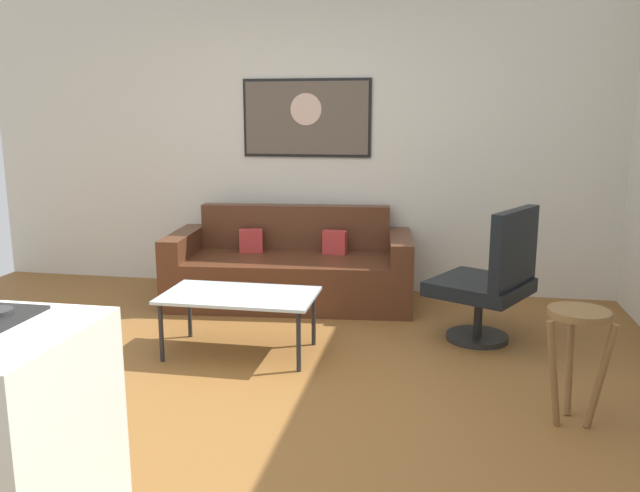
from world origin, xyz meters
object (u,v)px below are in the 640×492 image
at_px(couch, 291,271).
at_px(coffee_table, 239,298).
at_px(bar_stool, 577,336).
at_px(wall_painting, 306,118).
at_px(armchair, 491,279).

height_order(couch, coffee_table, couch).
xyz_separation_m(bar_stool, wall_painting, (-1.91, 2.41, 1.08)).
bearing_deg(bar_stool, wall_painting, 128.33).
bearing_deg(bar_stool, couch, 135.38).
bearing_deg(couch, coffee_table, -92.61).
xyz_separation_m(coffee_table, armchair, (1.66, 0.52, 0.08)).
bearing_deg(armchair, wall_painting, 141.57).
relative_size(coffee_table, bar_stool, 1.65).
relative_size(armchair, wall_painting, 0.83).
bearing_deg(coffee_table, couch, 87.39).
height_order(coffee_table, armchair, armchair).
height_order(armchair, wall_painting, wall_painting).
relative_size(couch, bar_stool, 3.42).
relative_size(bar_stool, wall_painting, 0.53).
height_order(couch, bar_stool, couch).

